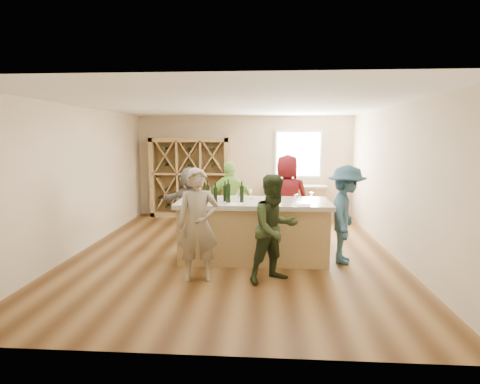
# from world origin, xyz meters

# --- Properties ---
(floor) EXTENTS (6.00, 7.00, 0.10)m
(floor) POSITION_xyz_m (0.00, 0.00, -0.05)
(floor) COLOR brown
(floor) RESTS_ON ground
(ceiling) EXTENTS (6.00, 7.00, 0.10)m
(ceiling) POSITION_xyz_m (0.00, 0.00, 2.85)
(ceiling) COLOR white
(ceiling) RESTS_ON ground
(wall_back) EXTENTS (6.00, 0.10, 2.80)m
(wall_back) POSITION_xyz_m (0.00, 3.55, 1.40)
(wall_back) COLOR #C7B390
(wall_back) RESTS_ON ground
(wall_front) EXTENTS (6.00, 0.10, 2.80)m
(wall_front) POSITION_xyz_m (0.00, -3.55, 1.40)
(wall_front) COLOR #C7B390
(wall_front) RESTS_ON ground
(wall_left) EXTENTS (0.10, 7.00, 2.80)m
(wall_left) POSITION_xyz_m (-3.05, 0.00, 1.40)
(wall_left) COLOR #C7B390
(wall_left) RESTS_ON ground
(wall_right) EXTENTS (0.10, 7.00, 2.80)m
(wall_right) POSITION_xyz_m (3.05, 0.00, 1.40)
(wall_right) COLOR #C7B390
(wall_right) RESTS_ON ground
(window_frame) EXTENTS (1.30, 0.06, 1.30)m
(window_frame) POSITION_xyz_m (1.50, 3.47, 1.75)
(window_frame) COLOR white
(window_frame) RESTS_ON wall_back
(window_pane) EXTENTS (1.18, 0.01, 1.18)m
(window_pane) POSITION_xyz_m (1.50, 3.44, 1.75)
(window_pane) COLOR white
(window_pane) RESTS_ON wall_back
(wine_rack) EXTENTS (2.20, 0.45, 2.20)m
(wine_rack) POSITION_xyz_m (-1.50, 3.27, 1.10)
(wine_rack) COLOR #A4844E
(wine_rack) RESTS_ON floor
(back_counter_base) EXTENTS (1.60, 0.58, 0.86)m
(back_counter_base) POSITION_xyz_m (1.40, 3.20, 0.43)
(back_counter_base) COLOR #A4844E
(back_counter_base) RESTS_ON floor
(back_counter_top) EXTENTS (1.70, 0.62, 0.06)m
(back_counter_top) POSITION_xyz_m (1.40, 3.20, 0.89)
(back_counter_top) COLOR #B6A996
(back_counter_top) RESTS_ON back_counter_base
(sink) EXTENTS (0.54, 0.54, 0.19)m
(sink) POSITION_xyz_m (1.20, 3.20, 1.01)
(sink) COLOR silver
(sink) RESTS_ON back_counter_top
(faucet) EXTENTS (0.02, 0.02, 0.30)m
(faucet) POSITION_xyz_m (1.20, 3.38, 1.07)
(faucet) COLOR silver
(faucet) RESTS_ON back_counter_top
(tasting_counter_base) EXTENTS (2.60, 1.00, 1.00)m
(tasting_counter_base) POSITION_xyz_m (0.38, -0.38, 0.50)
(tasting_counter_base) COLOR #A4844E
(tasting_counter_base) RESTS_ON floor
(tasting_counter_top) EXTENTS (2.72, 1.12, 0.08)m
(tasting_counter_top) POSITION_xyz_m (0.38, -0.38, 1.04)
(tasting_counter_top) COLOR #B6A996
(tasting_counter_top) RESTS_ON tasting_counter_base
(wine_bottle_a) EXTENTS (0.09, 0.09, 0.29)m
(wine_bottle_a) POSITION_xyz_m (-0.43, -0.52, 1.22)
(wine_bottle_a) COLOR black
(wine_bottle_a) RESTS_ON tasting_counter_top
(wine_bottle_b) EXTENTS (0.09, 0.09, 0.27)m
(wine_bottle_b) POSITION_xyz_m (-0.27, -0.66, 1.22)
(wine_bottle_b) COLOR black
(wine_bottle_b) RESTS_ON tasting_counter_top
(wine_bottle_c) EXTENTS (0.09, 0.09, 0.28)m
(wine_bottle_c) POSITION_xyz_m (-0.12, -0.46, 1.22)
(wine_bottle_c) COLOR black
(wine_bottle_c) RESTS_ON tasting_counter_top
(wine_bottle_d) EXTENTS (0.08, 0.08, 0.32)m
(wine_bottle_d) POSITION_xyz_m (-0.05, -0.58, 1.24)
(wine_bottle_d) COLOR black
(wine_bottle_d) RESTS_ON tasting_counter_top
(wine_bottle_e) EXTENTS (0.09, 0.09, 0.29)m
(wine_bottle_e) POSITION_xyz_m (0.18, -0.55, 1.22)
(wine_bottle_e) COLOR black
(wine_bottle_e) RESTS_ON tasting_counter_top
(wine_glass_a) EXTENTS (0.08, 0.08, 0.20)m
(wine_glass_a) POSITION_xyz_m (0.13, -0.82, 1.18)
(wine_glass_a) COLOR white
(wine_glass_a) RESTS_ON tasting_counter_top
(wine_glass_b) EXTENTS (0.09, 0.09, 0.18)m
(wine_glass_b) POSITION_xyz_m (0.62, -0.85, 1.17)
(wine_glass_b) COLOR white
(wine_glass_b) RESTS_ON tasting_counter_top
(wine_glass_c) EXTENTS (0.08, 0.08, 0.19)m
(wine_glass_c) POSITION_xyz_m (1.10, -0.79, 1.17)
(wine_glass_c) COLOR white
(wine_glass_c) RESTS_ON tasting_counter_top
(wine_glass_d) EXTENTS (0.07, 0.07, 0.18)m
(wine_glass_d) POSITION_xyz_m (0.83, -0.50, 1.17)
(wine_glass_d) COLOR white
(wine_glass_d) RESTS_ON tasting_counter_top
(wine_glass_e) EXTENTS (0.09, 0.09, 0.20)m
(wine_glass_e) POSITION_xyz_m (1.38, -0.60, 1.18)
(wine_glass_e) COLOR white
(wine_glass_e) RESTS_ON tasting_counter_top
(tasting_menu_a) EXTENTS (0.29, 0.33, 0.00)m
(tasting_menu_a) POSITION_xyz_m (0.08, -0.76, 1.08)
(tasting_menu_a) COLOR white
(tasting_menu_a) RESTS_ON tasting_counter_top
(tasting_menu_b) EXTENTS (0.22, 0.30, 0.00)m
(tasting_menu_b) POSITION_xyz_m (0.62, -0.77, 1.08)
(tasting_menu_b) COLOR white
(tasting_menu_b) RESTS_ON tasting_counter_top
(tasting_menu_c) EXTENTS (0.25, 0.32, 0.00)m
(tasting_menu_c) POSITION_xyz_m (1.23, -0.79, 1.08)
(tasting_menu_c) COLOR white
(tasting_menu_c) RESTS_ON tasting_counter_top
(person_near_left) EXTENTS (0.70, 0.56, 1.75)m
(person_near_left) POSITION_xyz_m (-0.44, -1.45, 0.88)
(person_near_left) COLOR gray
(person_near_left) RESTS_ON floor
(person_near_right) EXTENTS (0.92, 0.80, 1.66)m
(person_near_right) POSITION_xyz_m (0.74, -1.42, 0.83)
(person_near_right) COLOR #263319
(person_near_right) RESTS_ON floor
(person_server) EXTENTS (0.80, 1.22, 1.73)m
(person_server) POSITION_xyz_m (2.01, -0.46, 0.87)
(person_server) COLOR #335972
(person_server) RESTS_ON floor
(person_far_mid) EXTENTS (1.07, 0.67, 1.72)m
(person_far_mid) POSITION_xyz_m (-0.15, 0.77, 0.86)
(person_far_mid) COLOR #8CC64C
(person_far_mid) RESTS_ON floor
(person_far_right) EXTENTS (0.92, 0.61, 1.86)m
(person_far_right) POSITION_xyz_m (1.05, 0.77, 0.93)
(person_far_right) COLOR #590F14
(person_far_right) RESTS_ON floor
(person_far_left) EXTENTS (1.53, 0.75, 1.59)m
(person_far_left) POSITION_xyz_m (-1.01, 0.89, 0.79)
(person_far_left) COLOR slate
(person_far_left) RESTS_ON floor
(wine_glass_f) EXTENTS (0.07, 0.07, 0.18)m
(wine_glass_f) POSITION_xyz_m (0.33, -0.18, 1.17)
(wine_glass_f) COLOR white
(wine_glass_f) RESTS_ON tasting_counter_top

